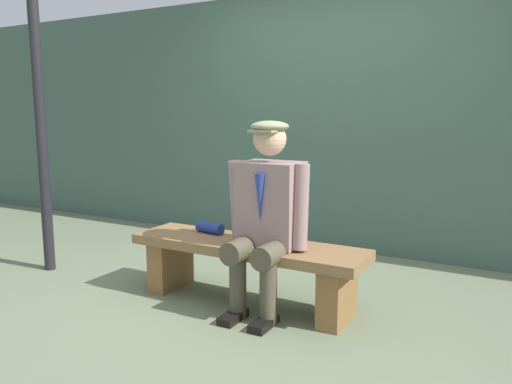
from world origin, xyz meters
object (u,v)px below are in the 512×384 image
object	(u,v)px
bench	(247,260)
seated_man	(267,211)
rolled_magazine	(210,228)
lamp_post	(35,45)

from	to	relation	value
bench	seated_man	distance (m)	0.42
rolled_magazine	lamp_post	distance (m)	2.02
bench	rolled_magazine	distance (m)	0.40
bench	rolled_magazine	bearing A→B (deg)	-12.82
bench	seated_man	bearing A→B (deg)	164.03
bench	seated_man	xyz separation A→B (m)	(-0.19, 0.05, 0.37)
bench	rolled_magazine	xyz separation A→B (m)	(0.36, -0.08, 0.17)
bench	lamp_post	bearing A→B (deg)	4.73
bench	lamp_post	distance (m)	2.39
bench	seated_man	size ratio (longest dim) A/B	1.32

